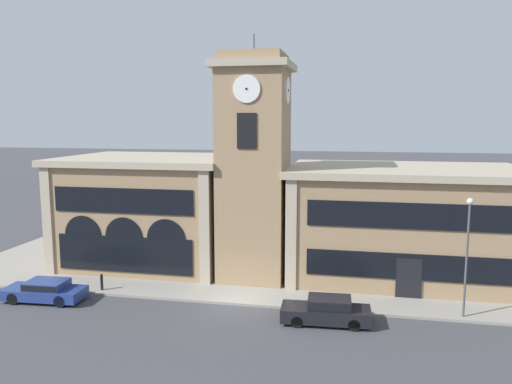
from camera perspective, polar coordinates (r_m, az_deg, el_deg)
name	(u,v)px	position (r m, az deg, el deg)	size (l,w,h in m)	color
ground_plane	(236,306)	(30.12, -2.30, -12.85)	(300.00, 300.00, 0.00)	#424247
sidewalk_kerb	(260,268)	(36.96, 0.47, -8.70)	(43.09, 14.85, 0.15)	gray
clock_tower	(254,169)	(33.37, -0.23, 2.67)	(5.05, 5.05, 16.33)	#9E7F5B
town_hall_left_wing	(152,209)	(38.95, -11.75, -1.94)	(12.75, 10.49, 8.11)	#9E7F5B
town_hall_right_wing	(403,222)	(36.05, 16.48, -3.29)	(15.77, 10.49, 7.65)	#9E7F5B
parked_car_near	(45,290)	(33.13, -22.97, -10.28)	(4.92, 2.12, 1.27)	navy
parked_car_mid	(327,310)	(27.68, 8.11, -13.21)	(4.83, 1.99, 1.45)	black
street_lamp	(468,241)	(29.18, 23.04, -5.20)	(0.36, 0.36, 6.58)	#4C4C51
bollard	(102,282)	(33.54, -17.22, -9.79)	(0.18, 0.18, 1.06)	black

